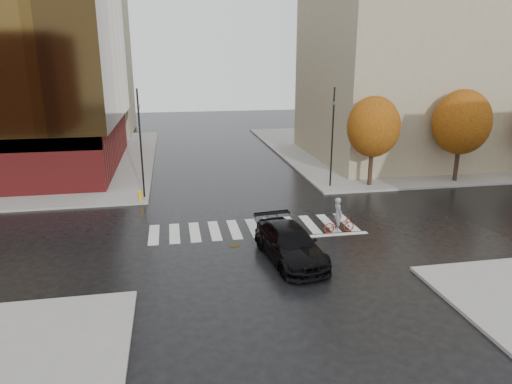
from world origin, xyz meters
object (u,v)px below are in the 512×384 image
sedan (290,244)px  traffic_light_ne (333,131)px  traffic_light_nw (140,137)px  cyclist (339,221)px  fire_hydrant (140,195)px

sedan → traffic_light_ne: size_ratio=0.78×
traffic_light_nw → cyclist: bearing=56.6°
sedan → fire_hydrant: sedan is taller
fire_hydrant → traffic_light_ne: bearing=5.0°
sedan → cyclist: bearing=32.7°
cyclist → traffic_light_nw: traffic_light_nw is taller
traffic_light_ne → traffic_light_nw: bearing=-9.4°
sedan → traffic_light_ne: (6.11, 11.60, 3.38)m
cyclist → traffic_light_nw: bearing=48.1°
sedan → traffic_light_nw: traffic_light_nw is taller
cyclist → fire_hydrant: (-10.94, 7.50, -0.14)m
traffic_light_nw → traffic_light_ne: 13.35m
traffic_light_nw → traffic_light_ne: traffic_light_nw is taller
cyclist → sedan: bearing=125.6°
traffic_light_nw → fire_hydrant: size_ratio=10.06×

